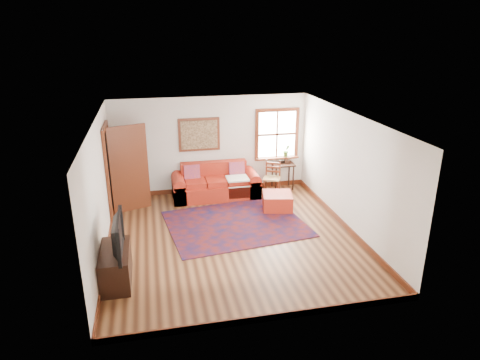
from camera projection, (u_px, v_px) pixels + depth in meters
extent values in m
plane|color=#412111|center=(232.00, 237.00, 8.88)|extent=(5.50, 5.50, 0.00)
cube|color=silver|center=(211.00, 145.00, 10.98)|extent=(5.00, 0.04, 2.50)
cube|color=silver|center=(270.00, 247.00, 5.92)|extent=(5.00, 0.04, 2.50)
cube|color=silver|center=(100.00, 191.00, 7.96)|extent=(0.04, 5.50, 2.50)
cube|color=silver|center=(349.00, 172.00, 8.95)|extent=(0.04, 5.50, 2.50)
cube|color=white|center=(231.00, 118.00, 8.03)|extent=(5.00, 5.50, 0.04)
cube|color=#5F2814|center=(212.00, 188.00, 11.37)|extent=(5.00, 0.03, 0.12)
cube|color=#5F2814|center=(108.00, 247.00, 8.36)|extent=(0.03, 5.50, 0.12)
cube|color=#5F2814|center=(343.00, 224.00, 9.35)|extent=(0.03, 5.50, 0.12)
cube|color=white|center=(277.00, 134.00, 11.24)|extent=(1.00, 0.02, 1.20)
cube|color=#5F2814|center=(278.00, 110.00, 11.01)|extent=(1.18, 0.06, 0.09)
cube|color=#5F2814|center=(276.00, 158.00, 11.45)|extent=(1.18, 0.06, 0.09)
cube|color=#5F2814|center=(257.00, 135.00, 11.12)|extent=(0.09, 0.06, 1.20)
cube|color=#5F2814|center=(297.00, 133.00, 11.34)|extent=(0.09, 0.06, 1.20)
cube|color=#5F2814|center=(277.00, 134.00, 11.23)|extent=(1.00, 0.04, 0.05)
cube|color=#5F2814|center=(277.00, 158.00, 11.38)|extent=(1.15, 0.20, 0.04)
imported|color=#416E26|center=(286.00, 151.00, 11.34)|extent=(0.18, 0.15, 0.33)
cube|color=black|center=(108.00, 174.00, 9.51)|extent=(0.02, 0.90, 2.05)
cube|color=#5F2814|center=(108.00, 182.00, 9.06)|extent=(0.06, 0.09, 2.05)
cube|color=#5F2814|center=(111.00, 167.00, 9.97)|extent=(0.06, 0.09, 2.05)
cube|color=#5F2814|center=(104.00, 127.00, 9.15)|extent=(0.06, 1.08, 0.09)
cube|color=#5F2814|center=(129.00, 169.00, 9.87)|extent=(0.86, 0.35, 2.05)
cube|color=silver|center=(129.00, 165.00, 9.83)|extent=(0.56, 0.22, 1.33)
cube|color=#5F2814|center=(199.00, 135.00, 10.79)|extent=(1.05, 0.04, 0.85)
cube|color=tan|center=(199.00, 135.00, 10.77)|extent=(0.92, 0.03, 0.72)
cube|color=#5D140D|center=(236.00, 224.00, 9.47)|extent=(3.19, 2.69, 0.02)
cube|color=#B02816|center=(216.00, 190.00, 10.90)|extent=(2.18, 0.90, 0.38)
cube|color=#B02816|center=(214.00, 170.00, 11.06)|extent=(1.70, 0.25, 0.47)
cube|color=#B02816|center=(179.00, 191.00, 10.70)|extent=(0.30, 0.90, 0.47)
cube|color=#B02816|center=(252.00, 186.00, 11.07)|extent=(0.30, 0.90, 0.47)
cube|color=#DD511F|center=(192.00, 173.00, 10.79)|extent=(0.40, 0.19, 0.41)
cube|color=#DD511F|center=(237.00, 170.00, 11.02)|extent=(0.40, 0.19, 0.41)
cube|color=silver|center=(237.00, 178.00, 10.74)|extent=(0.55, 0.50, 0.04)
cube|color=#B02816|center=(277.00, 201.00, 10.19)|extent=(0.80, 0.80, 0.39)
cube|color=black|center=(283.00, 164.00, 11.35)|extent=(0.58, 0.43, 0.04)
cylinder|color=black|center=(276.00, 179.00, 11.26)|extent=(0.04, 0.04, 0.65)
cylinder|color=black|center=(293.00, 178.00, 11.35)|extent=(0.04, 0.04, 0.65)
cylinder|color=black|center=(272.00, 175.00, 11.58)|extent=(0.04, 0.04, 0.65)
cylinder|color=black|center=(289.00, 174.00, 11.67)|extent=(0.04, 0.04, 0.65)
cube|color=tan|center=(272.00, 178.00, 10.99)|extent=(0.54, 0.53, 0.04)
cylinder|color=#5F2814|center=(264.00, 188.00, 10.95)|extent=(0.04, 0.04, 0.42)
cylinder|color=#5F2814|center=(278.00, 189.00, 10.88)|extent=(0.04, 0.04, 0.42)
cylinder|color=#5F2814|center=(266.00, 176.00, 11.18)|extent=(0.04, 0.04, 0.89)
cylinder|color=#5F2814|center=(280.00, 177.00, 11.11)|extent=(0.04, 0.04, 0.89)
cube|color=#5F2814|center=(273.00, 167.00, 11.06)|extent=(0.33, 0.17, 0.27)
cube|color=black|center=(116.00, 266.00, 7.26)|extent=(0.49, 1.08, 0.59)
imported|color=black|center=(113.00, 236.00, 6.99)|extent=(0.14, 1.08, 0.62)
cylinder|color=silver|center=(118.00, 234.00, 7.54)|extent=(0.12, 0.12, 0.18)
cylinder|color=#FFA53F|center=(118.00, 235.00, 7.55)|extent=(0.07, 0.07, 0.12)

